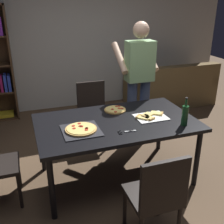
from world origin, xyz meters
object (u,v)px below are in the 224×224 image
object	(u,v)px
pepperoni_pizza_on_tray	(81,130)
couch	(171,90)
dining_table	(116,126)
person_serving_pizza	(139,77)
wine_bottle	(185,115)
second_pizza_plain	(115,110)
chair_far_side	(93,109)
kitchen_scissors	(124,132)
chair_near_camera	(157,194)

from	to	relation	value
pepperoni_pizza_on_tray	couch	bearing A→B (deg)	41.99
dining_table	person_serving_pizza	distance (m)	1.05
dining_table	person_serving_pizza	size ratio (longest dim) A/B	1.02
pepperoni_pizza_on_tray	dining_table	bearing A→B (deg)	14.67
wine_bottle	second_pizza_plain	bearing A→B (deg)	132.08
chair_far_side	wine_bottle	distance (m)	1.54
dining_table	couch	world-z (taller)	couch
chair_far_side	wine_bottle	xyz separation A→B (m)	(0.66, -1.35, 0.36)
pepperoni_pizza_on_tray	wine_bottle	size ratio (longest dim) A/B	1.23
couch	wine_bottle	bearing A→B (deg)	-118.12
pepperoni_pizza_on_tray	kitchen_scissors	world-z (taller)	pepperoni_pizza_on_tray
dining_table	pepperoni_pizza_on_tray	world-z (taller)	pepperoni_pizza_on_tray
wine_bottle	kitchen_scissors	size ratio (longest dim) A/B	1.62
pepperoni_pizza_on_tray	kitchen_scissors	xyz separation A→B (m)	(0.41, -0.18, -0.01)
chair_near_camera	kitchen_scissors	xyz separation A→B (m)	(-0.02, 0.72, 0.24)
dining_table	wine_bottle	world-z (taller)	wine_bottle
couch	kitchen_scissors	xyz separation A→B (m)	(-1.93, -2.28, 0.45)
chair_far_side	pepperoni_pizza_on_tray	world-z (taller)	chair_far_side
chair_near_camera	second_pizza_plain	size ratio (longest dim) A/B	3.40
chair_far_side	person_serving_pizza	distance (m)	0.82
couch	kitchen_scissors	bearing A→B (deg)	-130.21
dining_table	second_pizza_plain	bearing A→B (deg)	72.91
chair_far_side	couch	distance (m)	2.15
person_serving_pizza	second_pizza_plain	xyz separation A→B (m)	(-0.53, -0.49, -0.24)
chair_far_side	wine_bottle	world-z (taller)	wine_bottle
couch	pepperoni_pizza_on_tray	distance (m)	3.17
chair_far_side	person_serving_pizza	size ratio (longest dim) A/B	0.51
person_serving_pizza	couch	bearing A→B (deg)	43.11
couch	pepperoni_pizza_on_tray	xyz separation A→B (m)	(-2.33, -2.10, 0.46)
pepperoni_pizza_on_tray	second_pizza_plain	bearing A→B (deg)	37.83
chair_near_camera	couch	xyz separation A→B (m)	(1.90, 2.99, -0.21)
kitchen_scissors	second_pizza_plain	size ratio (longest dim) A/B	0.74
chair_far_side	kitchen_scissors	size ratio (longest dim) A/B	4.61
wine_bottle	second_pizza_plain	distance (m)	0.86
wine_bottle	second_pizza_plain	world-z (taller)	wine_bottle
kitchen_scissors	dining_table	bearing A→B (deg)	85.31
pepperoni_pizza_on_tray	second_pizza_plain	world-z (taller)	pepperoni_pizza_on_tray
chair_far_side	couch	size ratio (longest dim) A/B	0.52
chair_near_camera	wine_bottle	world-z (taller)	wine_bottle
chair_near_camera	dining_table	bearing A→B (deg)	90.00
dining_table	couch	bearing A→B (deg)	46.26
pepperoni_pizza_on_tray	second_pizza_plain	size ratio (longest dim) A/B	1.47
chair_far_side	second_pizza_plain	size ratio (longest dim) A/B	3.40
dining_table	couch	xyz separation A→B (m)	(1.90, 1.99, -0.38)
chair_near_camera	person_serving_pizza	size ratio (longest dim) A/B	0.51
couch	second_pizza_plain	bearing A→B (deg)	-136.91
couch	pepperoni_pizza_on_tray	size ratio (longest dim) A/B	4.41
couch	pepperoni_pizza_on_tray	world-z (taller)	couch
chair_near_camera	kitchen_scissors	size ratio (longest dim) A/B	4.61
dining_table	wine_bottle	distance (m)	0.76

